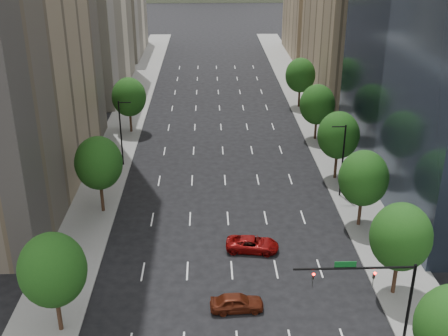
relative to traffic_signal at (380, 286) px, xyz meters
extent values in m
cube|color=slate|center=(-26.03, 30.00, -5.10)|extent=(6.00, 200.00, 0.15)
cube|color=slate|center=(4.97, 30.00, -5.10)|extent=(6.00, 200.00, 0.15)
cube|color=beige|center=(-35.53, 106.00, 3.83)|extent=(14.00, 26.00, 18.00)
cube|color=#8C7759|center=(14.47, 70.00, 9.83)|extent=(14.00, 30.00, 30.00)
cube|color=#8C7759|center=(14.47, 103.00, 2.83)|extent=(14.00, 26.00, 16.00)
cylinder|color=#382316|center=(3.47, 6.00, -3.17)|extent=(0.36, 0.36, 4.00)
ellipsoid|color=#0F370F|center=(3.47, 6.00, 0.59)|extent=(5.20, 5.20, 5.98)
cylinder|color=#382316|center=(3.47, 18.00, -3.22)|extent=(0.36, 0.36, 3.90)
ellipsoid|color=#0F370F|center=(3.47, 18.00, 0.44)|extent=(5.20, 5.20, 5.98)
cylinder|color=#382316|center=(3.47, 30.00, -3.12)|extent=(0.36, 0.36, 4.10)
ellipsoid|color=#0F370F|center=(3.47, 30.00, 0.73)|extent=(5.20, 5.20, 5.98)
cylinder|color=#382316|center=(3.47, 44.00, -3.27)|extent=(0.36, 0.36, 3.80)
ellipsoid|color=#0F370F|center=(3.47, 44.00, 0.30)|extent=(5.20, 5.20, 5.98)
cylinder|color=#382316|center=(3.47, 60.00, -3.17)|extent=(0.36, 0.36, 4.00)
ellipsoid|color=#0F370F|center=(3.47, 60.00, 0.59)|extent=(5.20, 5.20, 5.98)
cylinder|color=#382316|center=(-24.53, 2.00, -3.17)|extent=(0.36, 0.36, 4.00)
ellipsoid|color=#0F370F|center=(-24.53, 2.00, 0.59)|extent=(5.20, 5.20, 5.98)
cylinder|color=#382316|center=(-24.53, 22.00, -3.10)|extent=(0.36, 0.36, 4.15)
ellipsoid|color=#0F370F|center=(-24.53, 22.00, 0.80)|extent=(5.20, 5.20, 5.98)
cylinder|color=#382316|center=(-24.53, 48.00, -3.20)|extent=(0.36, 0.36, 3.95)
ellipsoid|color=#0F370F|center=(-24.53, 48.00, 0.52)|extent=(5.20, 5.20, 5.98)
cylinder|color=black|center=(2.97, 25.00, -0.67)|extent=(0.20, 0.20, 9.00)
cylinder|color=black|center=(2.17, 25.00, 3.63)|extent=(1.60, 0.14, 0.14)
cylinder|color=black|center=(-24.03, 35.00, -0.67)|extent=(0.20, 0.20, 9.00)
cylinder|color=black|center=(-23.23, 35.00, 3.63)|extent=(1.60, 0.14, 0.14)
cylinder|color=black|center=(2.47, 0.00, -1.67)|extent=(0.24, 0.24, 7.00)
cylinder|color=black|center=(-2.03, 0.00, 1.63)|extent=(9.00, 0.18, 0.18)
imported|color=black|center=(-0.53, 0.00, 1.08)|extent=(0.18, 0.22, 1.10)
imported|color=black|center=(-5.03, 0.00, 1.08)|extent=(0.18, 0.22, 1.10)
sphere|color=#FF0C07|center=(-0.53, -0.18, 1.28)|extent=(0.20, 0.20, 0.20)
sphere|color=#FF0C07|center=(-5.03, -0.18, 1.28)|extent=(0.20, 0.20, 0.20)
cube|color=#0C591E|center=(-2.73, 0.00, 1.98)|extent=(1.60, 0.06, 0.45)
imported|color=#511C0D|center=(-10.36, 4.14, -4.41)|extent=(4.58, 2.06, 1.53)
imported|color=maroon|center=(-8.34, 13.37, -4.45)|extent=(5.49, 3.09, 1.45)
camera|label=1|loc=(-12.60, -33.80, 24.70)|focal=44.59mm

